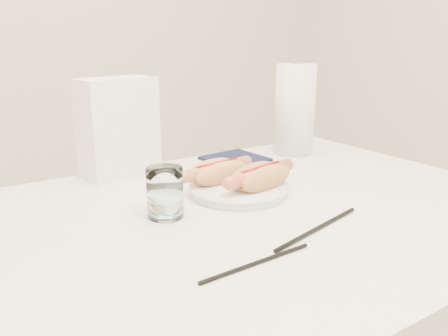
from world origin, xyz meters
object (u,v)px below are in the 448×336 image
table (235,241)px  water_glass (165,192)px  napkin_box (118,128)px  hotdog_right (260,177)px  hotdog_left (217,172)px  paper_towel_roll (295,110)px  plate (239,190)px

table → water_glass: bearing=156.1°
napkin_box → water_glass: bearing=-104.2°
hotdog_right → hotdog_left: bearing=111.4°
hotdog_left → paper_towel_roll: bearing=14.1°
hotdog_right → table: bearing=-166.2°
water_glass → plate: bearing=8.3°
table → paper_towel_roll: size_ratio=4.85×
hotdog_left → hotdog_right: bearing=-65.6°
water_glass → paper_towel_roll: 0.57m
hotdog_left → paper_towel_roll: paper_towel_roll is taller
water_glass → paper_towel_roll: (0.52, 0.23, 0.08)m
plate → paper_towel_roll: paper_towel_roll is taller
table → plate: (0.06, 0.08, 0.07)m
plate → hotdog_right: size_ratio=1.08×
hotdog_right → water_glass: size_ratio=2.01×
water_glass → paper_towel_roll: size_ratio=0.38×
hotdog_right → napkin_box: bearing=109.2°
plate → water_glass: (-0.18, -0.03, 0.04)m
napkin_box → paper_towel_roll: paper_towel_roll is taller
hotdog_left → water_glass: size_ratio=1.93×
hotdog_left → hotdog_right: size_ratio=0.96×
hotdog_right → paper_towel_roll: (0.30, 0.24, 0.08)m
water_glass → table: bearing=-23.9°
hotdog_right → napkin_box: 0.36m
napkin_box → paper_towel_roll: 0.49m
paper_towel_roll → table: bearing=-144.5°
paper_towel_roll → plate: bearing=-148.4°
plate → napkin_box: 0.33m
table → napkin_box: 0.40m
hotdog_right → plate: bearing=123.0°
hotdog_left → napkin_box: size_ratio=0.78×
hotdog_left → water_glass: bearing=-164.0°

